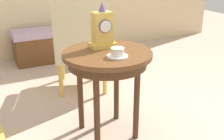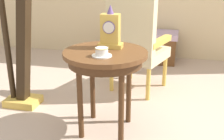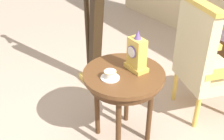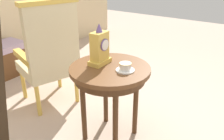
# 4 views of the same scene
# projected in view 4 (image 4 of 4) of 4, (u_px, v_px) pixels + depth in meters

# --- Properties ---
(ground_plane) EXTENTS (10.00, 10.00, 0.00)m
(ground_plane) POSITION_uv_depth(u_px,v_px,m) (116.00, 131.00, 2.24)
(ground_plane) COLOR #BCA38E
(side_table) EXTENTS (0.65, 0.65, 0.68)m
(side_table) POSITION_uv_depth(u_px,v_px,m) (110.00, 77.00, 1.94)
(side_table) COLOR brown
(side_table) RESTS_ON ground
(teacup_left) EXTENTS (0.15, 0.15, 0.06)m
(teacup_left) POSITION_uv_depth(u_px,v_px,m) (125.00, 67.00, 1.83)
(teacup_left) COLOR white
(teacup_left) RESTS_ON side_table
(mantel_clock) EXTENTS (0.19, 0.11, 0.34)m
(mantel_clock) POSITION_uv_depth(u_px,v_px,m) (100.00, 48.00, 1.92)
(mantel_clock) COLOR gold
(mantel_clock) RESTS_ON side_table
(armchair) EXTENTS (0.68, 0.68, 1.14)m
(armchair) POSITION_uv_depth(u_px,v_px,m) (49.00, 53.00, 2.45)
(armchair) COLOR beige
(armchair) RESTS_ON ground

